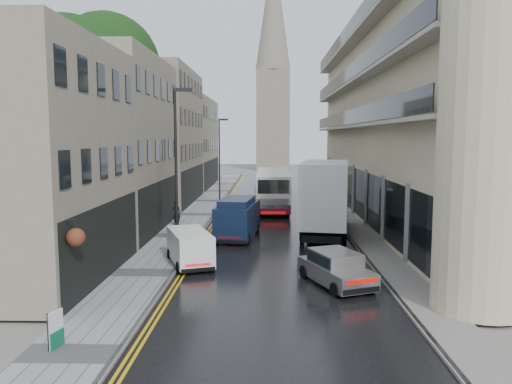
# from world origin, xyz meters

# --- Properties ---
(road) EXTENTS (9.00, 85.00, 0.02)m
(road) POSITION_xyz_m (0.00, 27.50, 0.01)
(road) COLOR black
(road) RESTS_ON ground
(left_sidewalk) EXTENTS (2.70, 85.00, 0.12)m
(left_sidewalk) POSITION_xyz_m (-5.85, 27.50, 0.06)
(left_sidewalk) COLOR gray
(left_sidewalk) RESTS_ON ground
(right_sidewalk) EXTENTS (1.80, 85.00, 0.12)m
(right_sidewalk) POSITION_xyz_m (5.40, 27.50, 0.06)
(right_sidewalk) COLOR slate
(right_sidewalk) RESTS_ON ground
(old_shop_row) EXTENTS (4.50, 56.00, 12.00)m
(old_shop_row) POSITION_xyz_m (-9.45, 30.00, 6.00)
(old_shop_row) COLOR gray
(old_shop_row) RESTS_ON ground
(modern_block) EXTENTS (8.00, 40.00, 14.00)m
(modern_block) POSITION_xyz_m (10.30, 26.00, 7.00)
(modern_block) COLOR beige
(modern_block) RESTS_ON ground
(church_spire) EXTENTS (6.40, 6.40, 40.00)m
(church_spire) POSITION_xyz_m (0.50, 82.00, 20.00)
(church_spire) COLOR gray
(church_spire) RESTS_ON ground
(tree_near) EXTENTS (10.56, 10.56, 13.89)m
(tree_near) POSITION_xyz_m (-12.50, 20.00, 6.95)
(tree_near) COLOR black
(tree_near) RESTS_ON ground
(tree_far) EXTENTS (9.24, 9.24, 12.46)m
(tree_far) POSITION_xyz_m (-12.20, 33.00, 6.23)
(tree_far) COLOR black
(tree_far) RESTS_ON ground
(cream_bus) EXTENTS (2.62, 11.50, 3.14)m
(cream_bus) POSITION_xyz_m (-1.14, 28.68, 1.59)
(cream_bus) COLOR white
(cream_bus) RESTS_ON road
(white_lorry) EXTENTS (4.02, 9.11, 4.62)m
(white_lorry) POSITION_xyz_m (1.64, 17.93, 2.33)
(white_lorry) COLOR white
(white_lorry) RESTS_ON road
(silver_hatchback) EXTENTS (3.00, 4.20, 1.44)m
(silver_hatchback) POSITION_xyz_m (2.25, 8.03, 0.74)
(silver_hatchback) COLOR #9E9EA2
(silver_hatchback) RESTS_ON road
(white_van) EXTENTS (2.80, 4.08, 1.70)m
(white_van) POSITION_xyz_m (-4.30, 11.09, 0.87)
(white_van) COLOR white
(white_van) RESTS_ON road
(navy_van) EXTENTS (2.60, 5.19, 2.54)m
(navy_van) POSITION_xyz_m (-3.29, 17.44, 1.29)
(navy_van) COLOR black
(navy_van) RESTS_ON road
(pedestrian) EXTENTS (0.70, 0.57, 1.66)m
(pedestrian) POSITION_xyz_m (-6.53, 22.62, 0.95)
(pedestrian) COLOR black
(pedestrian) RESTS_ON left_sidewalk
(lamp_post_near) EXTENTS (0.98, 0.30, 8.57)m
(lamp_post_near) POSITION_xyz_m (-5.42, 16.73, 4.41)
(lamp_post_near) COLOR black
(lamp_post_near) RESTS_ON left_sidewalk
(lamp_post_far) EXTENTS (0.87, 0.36, 7.53)m
(lamp_post_far) POSITION_xyz_m (-4.70, 33.95, 3.89)
(lamp_post_far) COLOR black
(lamp_post_far) RESTS_ON left_sidewalk
(estate_sign) EXTENTS (0.24, 0.64, 1.06)m
(estate_sign) POSITION_xyz_m (-6.40, 2.98, 0.65)
(estate_sign) COLOR white
(estate_sign) RESTS_ON left_sidewalk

